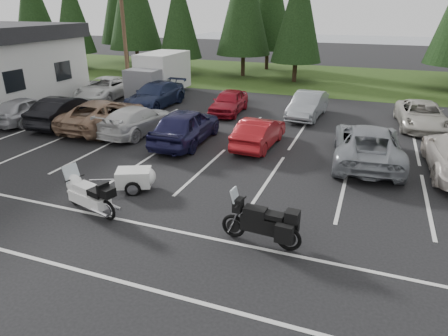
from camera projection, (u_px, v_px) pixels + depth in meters
ground at (180, 178)px, 15.11m from camera, size 120.00×120.00×0.00m
grass_strip at (299, 77)px, 35.87m from camera, size 80.00×16.00×0.01m
lake_water at (363, 47)px, 61.39m from camera, size 70.00×50.00×0.02m
utility_pole at (124, 26)px, 26.96m from camera, size 1.60×0.26×9.00m
box_truck at (156, 75)px, 27.98m from camera, size 2.40×5.60×2.90m
stall_markings at (201, 160)px, 16.84m from camera, size 32.00×16.00×0.01m
conifer_0 at (32, 3)px, 41.33m from camera, size 4.58×4.58×10.66m
conifer_1 at (71, 12)px, 38.57m from camera, size 3.96×3.96×9.22m
conifer_3 at (179, 14)px, 35.04m from camera, size 3.87×3.87×9.02m
conifer_5 at (299, 10)px, 31.66m from camera, size 4.14×4.14×9.63m
car_near_0 at (25, 109)px, 21.95m from camera, size 1.95×4.32×1.44m
car_near_1 at (67, 111)px, 21.44m from camera, size 1.94×4.83×1.56m
car_near_2 at (104, 114)px, 20.83m from camera, size 2.61×5.52×1.52m
car_near_3 at (138, 120)px, 20.06m from camera, size 2.39×4.94×1.39m
car_near_4 at (186, 126)px, 18.59m from camera, size 2.16×4.98×1.67m
car_near_5 at (259, 132)px, 18.21m from camera, size 1.60×4.10×1.33m
car_near_6 at (368, 144)px, 16.34m from camera, size 3.07×5.87×1.58m
car_far_0 at (105, 88)px, 27.40m from camera, size 2.88×5.42×1.45m
car_far_1 at (155, 95)px, 25.27m from camera, size 2.26×5.26×1.51m
car_far_2 at (229, 102)px, 23.80m from camera, size 1.87×4.15×1.38m
car_far_3 at (308, 105)px, 22.90m from camera, size 1.81×4.46×1.44m
car_far_4 at (421, 115)px, 20.98m from camera, size 2.64×5.04×1.35m
touring_motorcycle at (89, 191)px, 12.36m from camera, size 2.70×1.45×1.43m
cargo_trailer at (134, 180)px, 13.97m from camera, size 1.95×1.58×0.79m
adventure_motorcycle at (261, 219)px, 10.69m from camera, size 2.58×1.06×1.53m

